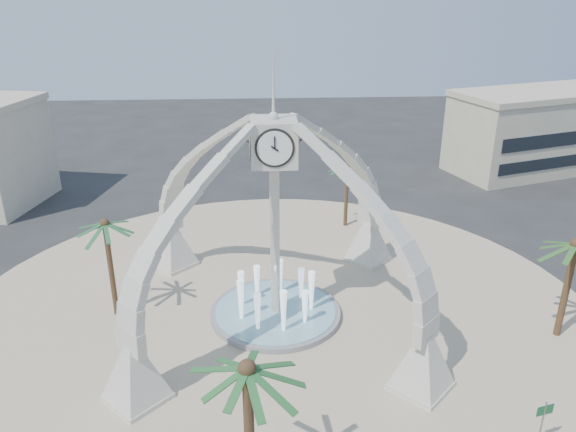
{
  "coord_description": "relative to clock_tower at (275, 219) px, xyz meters",
  "views": [
    {
      "loc": [
        -1.0,
        -29.53,
        19.06
      ],
      "look_at": [
        0.89,
        2.0,
        5.83
      ],
      "focal_mm": 35.0,
      "sensor_mm": 36.0,
      "label": 1
    }
  ],
  "objects": [
    {
      "name": "ground",
      "position": [
        0.0,
        0.0,
        -6.49
      ],
      "size": [
        140.0,
        140.0,
        0.0
      ],
      "primitive_type": "plane",
      "color": "#282828",
      "rests_on": "ground"
    },
    {
      "name": "plaza",
      "position": [
        0.0,
        0.0,
        -6.46
      ],
      "size": [
        40.0,
        40.0,
        0.06
      ],
      "primitive_type": "cylinder",
      "color": "tan",
      "rests_on": "ground"
    },
    {
      "name": "clock_tower",
      "position": [
        0.0,
        0.0,
        0.0
      ],
      "size": [
        17.94,
        17.94,
        16.3
      ],
      "color": "beige",
      "rests_on": "ground"
    },
    {
      "name": "fountain",
      "position": [
        0.0,
        0.0,
        -6.2
      ],
      "size": [
        8.0,
        8.0,
        3.62
      ],
      "color": "gray",
      "rests_on": "ground"
    },
    {
      "name": "building_ne",
      "position": [
        30.0,
        28.0,
        -2.18
      ],
      "size": [
        21.87,
        14.17,
        8.6
      ],
      "rotation": [
        0.0,
        0.0,
        0.31
      ],
      "color": "beige",
      "rests_on": "ground"
    },
    {
      "name": "palm_east",
      "position": [
        16.29,
        -3.01,
        -0.69
      ],
      "size": [
        4.88,
        4.88,
        6.67
      ],
      "rotation": [
        0.0,
        0.0,
        -0.2
      ],
      "color": "brown",
      "rests_on": "ground"
    },
    {
      "name": "palm_west",
      "position": [
        -9.81,
        0.79,
        -0.45
      ],
      "size": [
        4.04,
        4.04,
        6.81
      ],
      "rotation": [
        0.0,
        0.0,
        0.17
      ],
      "color": "brown",
      "rests_on": "ground"
    },
    {
      "name": "palm_north",
      "position": [
        6.41,
        13.5,
        -1.27
      ],
      "size": [
        3.45,
        3.45,
        5.94
      ],
      "rotation": [
        0.0,
        0.0,
        -0.04
      ],
      "color": "brown",
      "rests_on": "ground"
    },
    {
      "name": "palm_south",
      "position": [
        -1.48,
        -13.22,
        -0.21
      ],
      "size": [
        4.32,
        4.32,
        7.18
      ],
      "rotation": [
        0.0,
        0.0,
        -0.02
      ],
      "color": "brown",
      "rests_on": "ground"
    },
    {
      "name": "street_sign",
      "position": [
        11.12,
        -11.29,
        -4.69
      ],
      "size": [
        0.9,
        0.25,
        2.52
      ],
      "rotation": [
        0.0,
        0.0,
        0.25
      ],
      "color": "slate",
      "rests_on": "ground"
    }
  ]
}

